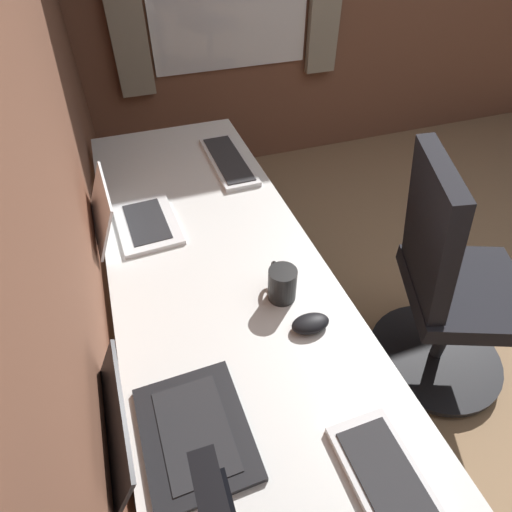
{
  "coord_description": "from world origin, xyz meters",
  "views": [
    {
      "loc": [
        -0.54,
        1.76,
        1.63
      ],
      "look_at": [
        0.15,
        1.52,
        0.95
      ],
      "focal_mm": 29.71,
      "sensor_mm": 36.0,
      "label": 1
    }
  ],
  "objects_px": {
    "drawer_pedestal": "(256,461)",
    "laptop_leftmost": "(163,433)",
    "coffee_mug": "(282,283)",
    "keyboard_spare": "(228,161)",
    "laptop_left": "(129,218)",
    "mouse_main": "(310,323)",
    "office_chair": "(446,291)"
  },
  "relations": [
    {
      "from": "drawer_pedestal",
      "to": "laptop_leftmost",
      "type": "relative_size",
      "value": 2.15
    },
    {
      "from": "drawer_pedestal",
      "to": "coffee_mug",
      "type": "xyz_separation_m",
      "value": [
        0.27,
        -0.17,
        0.43
      ]
    },
    {
      "from": "keyboard_spare",
      "to": "laptop_left",
      "type": "bearing_deg",
      "value": 125.62
    },
    {
      "from": "laptop_left",
      "to": "mouse_main",
      "type": "xyz_separation_m",
      "value": [
        -0.58,
        -0.4,
        -0.03
      ]
    },
    {
      "from": "keyboard_spare",
      "to": "office_chair",
      "type": "distance_m",
      "value": 0.99
    },
    {
      "from": "mouse_main",
      "to": "drawer_pedestal",
      "type": "bearing_deg",
      "value": 124.61
    },
    {
      "from": "laptop_left",
      "to": "drawer_pedestal",
      "type": "bearing_deg",
      "value": -164.5
    },
    {
      "from": "drawer_pedestal",
      "to": "laptop_leftmost",
      "type": "height_order",
      "value": "laptop_leftmost"
    },
    {
      "from": "coffee_mug",
      "to": "laptop_leftmost",
      "type": "bearing_deg",
      "value": 129.08
    },
    {
      "from": "drawer_pedestal",
      "to": "keyboard_spare",
      "type": "height_order",
      "value": "keyboard_spare"
    },
    {
      "from": "laptop_left",
      "to": "keyboard_spare",
      "type": "bearing_deg",
      "value": -54.38
    },
    {
      "from": "laptop_left",
      "to": "coffee_mug",
      "type": "height_order",
      "value": "laptop_left"
    },
    {
      "from": "drawer_pedestal",
      "to": "keyboard_spare",
      "type": "bearing_deg",
      "value": -12.75
    },
    {
      "from": "laptop_leftmost",
      "to": "office_chair",
      "type": "xyz_separation_m",
      "value": [
        0.35,
        -1.08,
        -0.32
      ]
    },
    {
      "from": "drawer_pedestal",
      "to": "laptop_leftmost",
      "type": "bearing_deg",
      "value": 101.87
    },
    {
      "from": "drawer_pedestal",
      "to": "laptop_left",
      "type": "relative_size",
      "value": 2.25
    },
    {
      "from": "laptop_left",
      "to": "office_chair",
      "type": "height_order",
      "value": "office_chair"
    },
    {
      "from": "keyboard_spare",
      "to": "office_chair",
      "type": "relative_size",
      "value": 0.43
    },
    {
      "from": "keyboard_spare",
      "to": "mouse_main",
      "type": "relative_size",
      "value": 4.05
    },
    {
      "from": "office_chair",
      "to": "coffee_mug",
      "type": "bearing_deg",
      "value": 93.5
    },
    {
      "from": "drawer_pedestal",
      "to": "office_chair",
      "type": "distance_m",
      "value": 0.92
    },
    {
      "from": "drawer_pedestal",
      "to": "mouse_main",
      "type": "xyz_separation_m",
      "value": [
        0.14,
        -0.2,
        0.4
      ]
    },
    {
      "from": "laptop_leftmost",
      "to": "laptop_left",
      "type": "height_order",
      "value": "laptop_leftmost"
    },
    {
      "from": "mouse_main",
      "to": "office_chair",
      "type": "height_order",
      "value": "office_chair"
    },
    {
      "from": "drawer_pedestal",
      "to": "keyboard_spare",
      "type": "distance_m",
      "value": 1.12
    },
    {
      "from": "keyboard_spare",
      "to": "mouse_main",
      "type": "distance_m",
      "value": 0.88
    },
    {
      "from": "laptop_left",
      "to": "office_chair",
      "type": "xyz_separation_m",
      "value": [
        -0.4,
        -1.06,
        -0.32
      ]
    },
    {
      "from": "coffee_mug",
      "to": "office_chair",
      "type": "relative_size",
      "value": 0.12
    },
    {
      "from": "laptop_leftmost",
      "to": "mouse_main",
      "type": "height_order",
      "value": "laptop_leftmost"
    },
    {
      "from": "office_chair",
      "to": "drawer_pedestal",
      "type": "bearing_deg",
      "value": 109.74
    },
    {
      "from": "office_chair",
      "to": "keyboard_spare",
      "type": "bearing_deg",
      "value": 41.51
    },
    {
      "from": "mouse_main",
      "to": "coffee_mug",
      "type": "distance_m",
      "value": 0.14
    }
  ]
}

